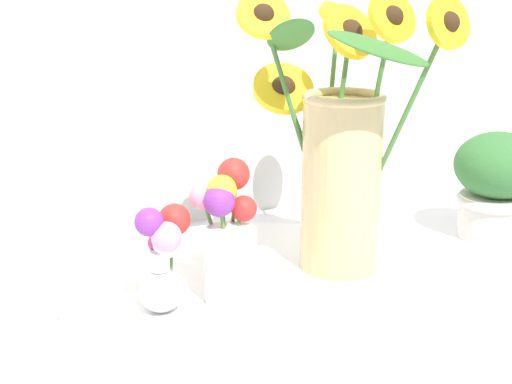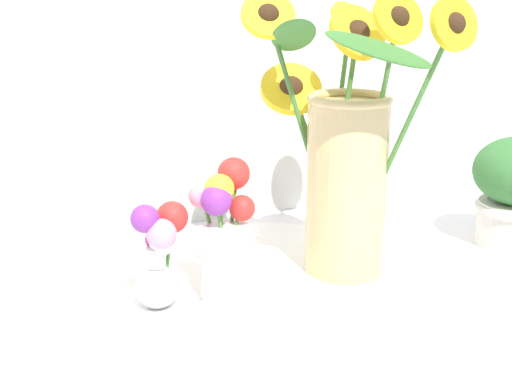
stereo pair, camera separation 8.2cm
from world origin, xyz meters
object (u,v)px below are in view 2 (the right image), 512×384
object	(u,v)px
vase_small_center	(226,237)
vase_bulb_right	(159,253)
serving_tray	(256,292)
mason_jar_sunflowers	(346,159)

from	to	relation	value
vase_small_center	vase_bulb_right	bearing A→B (deg)	173.19
vase_small_center	vase_bulb_right	distance (m)	0.09
serving_tray	vase_small_center	xyz separation A→B (m)	(-0.05, -0.02, 0.09)
mason_jar_sunflowers	vase_bulb_right	xyz separation A→B (m)	(-0.28, -0.01, -0.09)
vase_bulb_right	mason_jar_sunflowers	bearing A→B (deg)	2.50
vase_small_center	vase_bulb_right	world-z (taller)	vase_small_center
vase_small_center	serving_tray	bearing A→B (deg)	19.73
serving_tray	vase_small_center	size ratio (longest dim) A/B	2.90
serving_tray	mason_jar_sunflowers	bearing A→B (deg)	1.83
serving_tray	mason_jar_sunflowers	distance (m)	0.22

